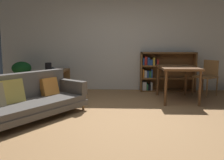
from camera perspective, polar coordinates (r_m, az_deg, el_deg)
name	(u,v)px	position (r m, az deg, el deg)	size (l,w,h in m)	color
ground_plane	(122,120)	(3.79, 2.53, -10.19)	(8.16, 8.16, 0.00)	#A87A4C
back_wall_panel	(122,41)	(6.29, 2.59, 9.82)	(6.80, 0.10, 2.70)	silver
fabric_couch	(25,99)	(4.06, -21.26, -4.53)	(1.79, 2.11, 0.76)	olive
media_console	(55,84)	(5.70, -14.21, -0.89)	(0.44, 1.33, 0.62)	olive
open_laptop	(55,69)	(5.90, -14.19, 2.80)	(0.40, 0.31, 0.10)	silver
desk_speaker	(48,67)	(5.36, -15.86, 3.08)	(0.14, 0.14, 0.22)	black
potted_floor_plant	(22,73)	(6.20, -21.91, 1.57)	(0.47, 0.57, 0.83)	#9E9389
dining_table	(177,70)	(5.23, 16.28, 2.33)	(0.79, 1.11, 0.77)	brown
dining_chair_near	(207,75)	(6.04, 23.04, 1.18)	(0.59, 0.60, 0.87)	olive
bookshelf	(163,72)	(6.25, 12.89, 2.04)	(1.46, 0.31, 1.06)	brown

